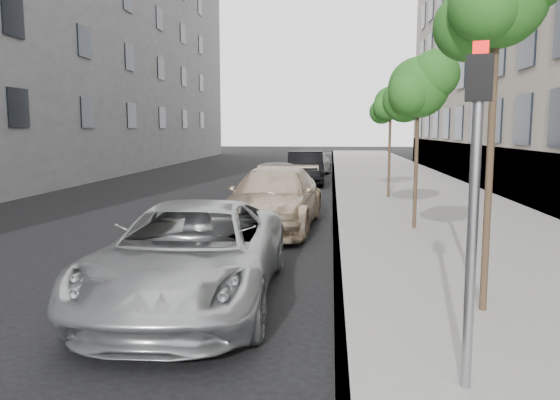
# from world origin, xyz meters

# --- Properties ---
(ground) EXTENTS (160.00, 160.00, 0.00)m
(ground) POSITION_xyz_m (0.00, 0.00, 0.00)
(ground) COLOR black
(ground) RESTS_ON ground
(sidewalk) EXTENTS (6.40, 72.00, 0.14)m
(sidewalk) POSITION_xyz_m (4.30, 24.00, 0.07)
(sidewalk) COLOR gray
(sidewalk) RESTS_ON ground
(curb) EXTENTS (0.15, 72.00, 0.14)m
(curb) POSITION_xyz_m (1.18, 24.00, 0.07)
(curb) COLOR #9E9B93
(curb) RESTS_ON ground
(tree_mid) EXTENTS (1.83, 1.63, 4.49)m
(tree_mid) POSITION_xyz_m (3.23, 8.00, 3.72)
(tree_mid) COLOR #38281C
(tree_mid) RESTS_ON sidewalk
(tree_far) EXTENTS (1.60, 1.40, 4.28)m
(tree_far) POSITION_xyz_m (3.23, 14.50, 3.63)
(tree_far) COLOR #38281C
(tree_far) RESTS_ON sidewalk
(signal_pole) EXTENTS (0.28, 0.24, 3.34)m
(signal_pole) POSITION_xyz_m (2.39, -0.91, 2.21)
(signal_pole) COLOR #939699
(signal_pole) RESTS_ON sidewalk
(minivan) EXTENTS (2.67, 5.57, 1.53)m
(minivan) POSITION_xyz_m (-1.09, 1.88, 0.77)
(minivan) COLOR #A9ACAE
(minivan) RESTS_ON ground
(suv) EXTENTS (2.65, 5.73, 1.62)m
(suv) POSITION_xyz_m (-0.50, 8.42, 0.81)
(suv) COLOR tan
(suv) RESTS_ON ground
(sedan_blue) EXTENTS (2.21, 4.62, 1.52)m
(sedan_blue) POSITION_xyz_m (-1.12, 14.05, 0.76)
(sedan_blue) COLOR black
(sedan_blue) RESTS_ON ground
(sedan_black) EXTENTS (1.97, 4.93, 1.59)m
(sedan_black) POSITION_xyz_m (-0.22, 20.37, 0.80)
(sedan_black) COLOR black
(sedan_black) RESTS_ON ground
(sedan_rear) EXTENTS (2.57, 4.75, 1.31)m
(sedan_rear) POSITION_xyz_m (-0.10, 25.65, 0.65)
(sedan_rear) COLOR gray
(sedan_rear) RESTS_ON ground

